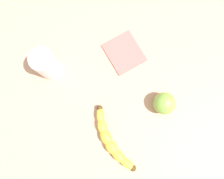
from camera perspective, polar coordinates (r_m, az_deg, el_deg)
The scene contains 5 objects.
wooden_tabletop at distance 74.23cm, azimuth -2.10°, elevation -3.38°, with size 120.00×120.00×3.00cm, color tan.
banana at distance 70.55cm, azimuth -0.57°, elevation -14.07°, with size 9.22×23.95×3.62cm.
smoothie_glass at distance 72.62cm, azimuth -17.69°, elevation 6.46°, with size 7.77×7.77×12.70cm.
green_apple_fruit at distance 70.96cm, azimuth 14.13°, elevation -3.80°, with size 7.50×7.50×7.50cm, color #84B747.
folded_napkin at distance 76.72cm, azimuth 3.23°, elevation 10.17°, with size 11.98×13.49×0.60cm, color #BC6660.
Camera 1 is at (-0.20, 9.02, 75.18)cm, focal length 32.92 mm.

